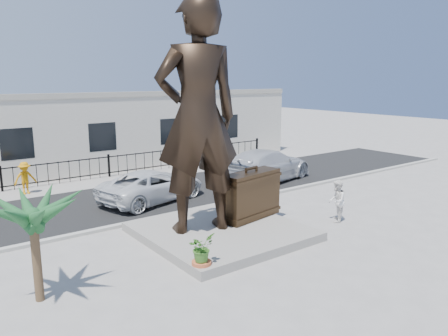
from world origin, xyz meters
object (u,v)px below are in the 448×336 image
object	(u,v)px
statue	(198,117)
suitcase	(251,195)
car_white	(153,185)
tourist	(337,201)

from	to	relation	value
statue	suitcase	bearing A→B (deg)	-168.19
statue	car_white	bearing A→B (deg)	-84.73
suitcase	statue	bearing A→B (deg)	166.90
suitcase	car_white	xyz separation A→B (m)	(-1.38, 5.23, -0.47)
statue	suitcase	distance (m)	3.78
suitcase	car_white	size ratio (longest dim) A/B	0.49
statue	tourist	xyz separation A→B (m)	(5.19, -1.77, -3.38)
statue	car_white	distance (m)	6.25
statue	suitcase	xyz separation A→B (m)	(2.26, -0.13, -3.02)
tourist	statue	bearing A→B (deg)	-53.34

